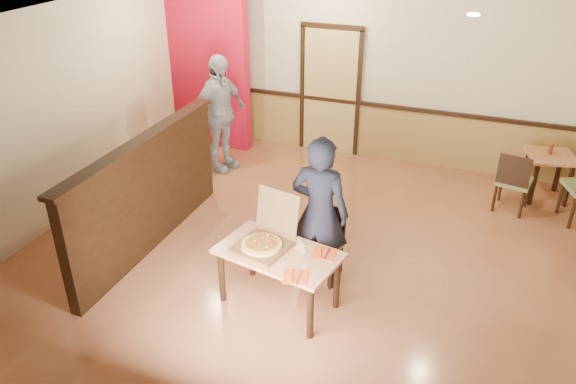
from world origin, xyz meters
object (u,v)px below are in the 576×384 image
(side_chair_left, at_px, (514,180))
(passerby, at_px, (219,114))
(diner_chair, at_px, (324,240))
(side_table, at_px, (549,166))
(pizza_box, at_px, (265,241))
(diner, at_px, (320,213))
(condiment, at_px, (551,148))
(main_table, at_px, (279,260))

(side_chair_left, relative_size, passerby, 0.48)
(side_chair_left, bearing_deg, diner_chair, 60.43)
(side_table, height_order, pizza_box, pizza_box)
(diner, height_order, condiment, diner)
(main_table, distance_m, side_chair_left, 3.79)
(passerby, bearing_deg, side_chair_left, -70.54)
(diner, height_order, pizza_box, diner)
(side_chair_left, xyz_separation_m, passerby, (-4.40, -0.17, 0.44))
(passerby, relative_size, pizza_box, 2.66)
(diner, distance_m, passerby, 3.33)
(diner_chair, height_order, diner, diner)
(main_table, xyz_separation_m, pizza_box, (-0.17, 0.04, 0.18))
(diner, bearing_deg, passerby, -42.51)
(passerby, xyz_separation_m, pizza_box, (1.96, -2.82, -0.18))
(side_table, distance_m, condiment, 0.25)
(diner_chair, height_order, side_chair_left, side_chair_left)
(main_table, bearing_deg, side_table, 64.47)
(diner_chair, xyz_separation_m, passerby, (-2.42, 2.17, 0.46))
(side_table, bearing_deg, condiment, 121.31)
(diner, xyz_separation_m, pizza_box, (-0.44, -0.51, -0.15))
(diner_chair, distance_m, side_chair_left, 3.07)
(diner_chair, bearing_deg, main_table, -108.66)
(side_table, height_order, diner, diner)
(diner_chair, xyz_separation_m, side_chair_left, (1.99, 2.34, 0.02))
(side_chair_left, height_order, side_table, side_chair_left)
(side_table, distance_m, passerby, 4.95)
(passerby, height_order, condiment, passerby)
(side_chair_left, relative_size, side_table, 1.16)
(diner, bearing_deg, side_chair_left, -127.53)
(side_chair_left, distance_m, side_table, 0.77)
(main_table, xyz_separation_m, side_chair_left, (2.27, 3.04, -0.08))
(diner, bearing_deg, main_table, 66.01)
(condiment, bearing_deg, side_chair_left, -123.46)
(passerby, bearing_deg, diner, -116.73)
(side_table, bearing_deg, diner, -128.56)
(side_chair_left, relative_size, pizza_box, 1.28)
(side_chair_left, distance_m, passerby, 4.43)
(condiment, bearing_deg, side_table, -58.69)
(pizza_box, bearing_deg, side_chair_left, 62.94)
(side_chair_left, distance_m, condiment, 0.84)
(side_chair_left, xyz_separation_m, condiment, (0.44, 0.66, 0.27))
(main_table, relative_size, diner_chair, 1.60)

